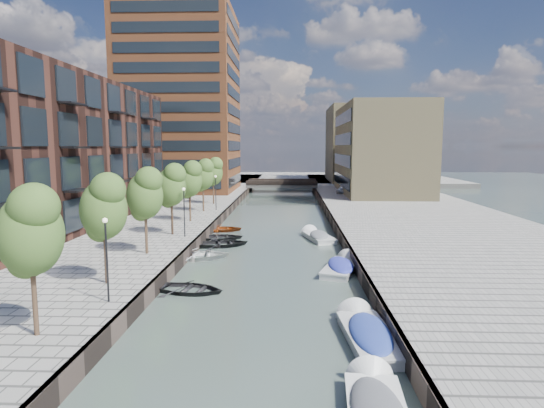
# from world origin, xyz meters

# --- Properties ---
(water) EXTENTS (300.00, 300.00, 0.00)m
(water) POSITION_xyz_m (0.00, 40.00, 0.00)
(water) COLOR #38473F
(water) RESTS_ON ground
(quay_right) EXTENTS (20.00, 140.00, 1.00)m
(quay_right) POSITION_xyz_m (16.00, 40.00, 0.50)
(quay_right) COLOR gray
(quay_right) RESTS_ON ground
(quay_wall_left) EXTENTS (0.25, 140.00, 1.00)m
(quay_wall_left) POSITION_xyz_m (-6.10, 40.00, 0.50)
(quay_wall_left) COLOR #332823
(quay_wall_left) RESTS_ON ground
(quay_wall_right) EXTENTS (0.25, 140.00, 1.00)m
(quay_wall_right) POSITION_xyz_m (6.10, 40.00, 0.50)
(quay_wall_right) COLOR #332823
(quay_wall_right) RESTS_ON ground
(far_closure) EXTENTS (80.00, 40.00, 1.00)m
(far_closure) POSITION_xyz_m (0.00, 100.00, 0.50)
(far_closure) COLOR gray
(far_closure) RESTS_ON ground
(apartment_block) EXTENTS (8.00, 38.00, 14.00)m
(apartment_block) POSITION_xyz_m (-20.00, 30.00, 8.00)
(apartment_block) COLOR black
(apartment_block) RESTS_ON quay_left
(tower) EXTENTS (18.00, 18.00, 30.00)m
(tower) POSITION_xyz_m (-17.00, 65.00, 16.00)
(tower) COLOR brown
(tower) RESTS_ON quay_left
(tan_block_near) EXTENTS (12.00, 25.00, 14.00)m
(tan_block_near) POSITION_xyz_m (16.00, 62.00, 8.00)
(tan_block_near) COLOR #98885D
(tan_block_near) RESTS_ON quay_right
(tan_block_far) EXTENTS (12.00, 20.00, 16.00)m
(tan_block_far) POSITION_xyz_m (16.00, 88.00, 9.00)
(tan_block_far) COLOR #98885D
(tan_block_far) RESTS_ON quay_right
(bridge) EXTENTS (13.00, 6.00, 1.30)m
(bridge) POSITION_xyz_m (0.00, 72.00, 1.39)
(bridge) COLOR gray
(bridge) RESTS_ON ground
(tree_0) EXTENTS (2.50, 2.50, 5.95)m
(tree_0) POSITION_xyz_m (-8.50, 4.00, 5.31)
(tree_0) COLOR #382619
(tree_0) RESTS_ON quay_left
(tree_1) EXTENTS (2.50, 2.50, 5.95)m
(tree_1) POSITION_xyz_m (-8.50, 11.00, 5.31)
(tree_1) COLOR #382619
(tree_1) RESTS_ON quay_left
(tree_2) EXTENTS (2.50, 2.50, 5.95)m
(tree_2) POSITION_xyz_m (-8.50, 18.00, 5.31)
(tree_2) COLOR #382619
(tree_2) RESTS_ON quay_left
(tree_3) EXTENTS (2.50, 2.50, 5.95)m
(tree_3) POSITION_xyz_m (-8.50, 25.00, 5.31)
(tree_3) COLOR #382619
(tree_3) RESTS_ON quay_left
(tree_4) EXTENTS (2.50, 2.50, 5.95)m
(tree_4) POSITION_xyz_m (-8.50, 32.00, 5.31)
(tree_4) COLOR #382619
(tree_4) RESTS_ON quay_left
(tree_5) EXTENTS (2.50, 2.50, 5.95)m
(tree_5) POSITION_xyz_m (-8.50, 39.00, 5.31)
(tree_5) COLOR #382619
(tree_5) RESTS_ON quay_left
(tree_6) EXTENTS (2.50, 2.50, 5.95)m
(tree_6) POSITION_xyz_m (-8.50, 46.00, 5.31)
(tree_6) COLOR #382619
(tree_6) RESTS_ON quay_left
(lamp_0) EXTENTS (0.24, 0.24, 4.12)m
(lamp_0) POSITION_xyz_m (-7.20, 8.00, 3.51)
(lamp_0) COLOR black
(lamp_0) RESTS_ON quay_left
(lamp_1) EXTENTS (0.24, 0.24, 4.12)m
(lamp_1) POSITION_xyz_m (-7.20, 24.00, 3.51)
(lamp_1) COLOR black
(lamp_1) RESTS_ON quay_left
(lamp_2) EXTENTS (0.24, 0.24, 4.12)m
(lamp_2) POSITION_xyz_m (-7.20, 40.00, 3.51)
(lamp_2) COLOR black
(lamp_2) RESTS_ON quay_left
(sloop_0) EXTENTS (4.62, 3.71, 0.85)m
(sloop_0) POSITION_xyz_m (-4.27, 12.59, 0.00)
(sloop_0) COLOR black
(sloop_0) RESTS_ON ground
(sloop_1) EXTENTS (5.20, 4.31, 0.93)m
(sloop_1) POSITION_xyz_m (-4.22, 24.98, 0.00)
(sloop_1) COLOR black
(sloop_1) RESTS_ON ground
(sloop_2) EXTENTS (4.66, 3.63, 0.88)m
(sloop_2) POSITION_xyz_m (-5.40, 31.94, 0.00)
(sloop_2) COLOR maroon
(sloop_2) RESTS_ON ground
(sloop_3) EXTENTS (5.56, 4.61, 1.00)m
(sloop_3) POSITION_xyz_m (-5.40, 20.43, 0.00)
(sloop_3) COLOR silver
(sloop_3) RESTS_ON ground
(sloop_4) EXTENTS (4.72, 3.76, 0.88)m
(sloop_4) POSITION_xyz_m (-4.84, 27.75, 0.00)
(sloop_4) COLOR black
(sloop_4) RESTS_ON ground
(motorboat_0) EXTENTS (2.43, 5.77, 1.87)m
(motorboat_0) POSITION_xyz_m (5.03, 6.49, 0.23)
(motorboat_0) COLOR #B8B8B6
(motorboat_0) RESTS_ON ground
(motorboat_2) EXTENTS (2.50, 5.31, 1.70)m
(motorboat_2) POSITION_xyz_m (5.12, 7.14, 0.10)
(motorboat_2) COLOR white
(motorboat_2) RESTS_ON ground
(motorboat_3) EXTENTS (3.35, 5.63, 1.78)m
(motorboat_3) POSITION_xyz_m (5.20, 17.82, 0.22)
(motorboat_3) COLOR #B8B8B6
(motorboat_3) RESTS_ON ground
(motorboat_4) EXTENTS (3.10, 5.45, 1.72)m
(motorboat_4) POSITION_xyz_m (4.09, 28.42, 0.21)
(motorboat_4) COLOR silver
(motorboat_4) RESTS_ON ground
(car) EXTENTS (2.78, 3.85, 1.22)m
(car) POSITION_xyz_m (10.08, 60.20, 1.61)
(car) COLOR silver
(car) RESTS_ON quay_right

